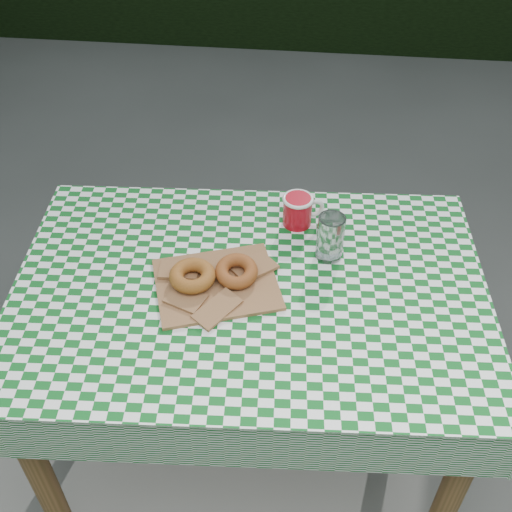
{
  "coord_description": "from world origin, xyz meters",
  "views": [
    {
      "loc": [
        0.16,
        -1.05,
        1.82
      ],
      "look_at": [
        0.05,
        0.05,
        0.79
      ],
      "focal_mm": 44.32,
      "sensor_mm": 36.0,
      "label": 1
    }
  ],
  "objects_px": {
    "drinking_glass": "(330,237)",
    "table": "(251,384)",
    "paper_bag": "(217,283)",
    "coffee_mug": "(297,211)"
  },
  "relations": [
    {
      "from": "drinking_glass",
      "to": "paper_bag",
      "type": "bearing_deg",
      "value": -152.84
    },
    {
      "from": "paper_bag",
      "to": "coffee_mug",
      "type": "xyz_separation_m",
      "value": [
        0.17,
        0.25,
        0.03
      ]
    },
    {
      "from": "drinking_glass",
      "to": "table",
      "type": "bearing_deg",
      "value": -144.25
    },
    {
      "from": "paper_bag",
      "to": "drinking_glass",
      "type": "height_order",
      "value": "drinking_glass"
    },
    {
      "from": "table",
      "to": "drinking_glass",
      "type": "bearing_deg",
      "value": 32.12
    },
    {
      "from": "coffee_mug",
      "to": "drinking_glass",
      "type": "xyz_separation_m",
      "value": [
        0.09,
        -0.12,
        0.02
      ]
    },
    {
      "from": "table",
      "to": "drinking_glass",
      "type": "distance_m",
      "value": 0.49
    },
    {
      "from": "paper_bag",
      "to": "coffee_mug",
      "type": "bearing_deg",
      "value": 55.05
    },
    {
      "from": "table",
      "to": "coffee_mug",
      "type": "xyz_separation_m",
      "value": [
        0.1,
        0.25,
        0.42
      ]
    },
    {
      "from": "coffee_mug",
      "to": "table",
      "type": "bearing_deg",
      "value": -130.59
    }
  ]
}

